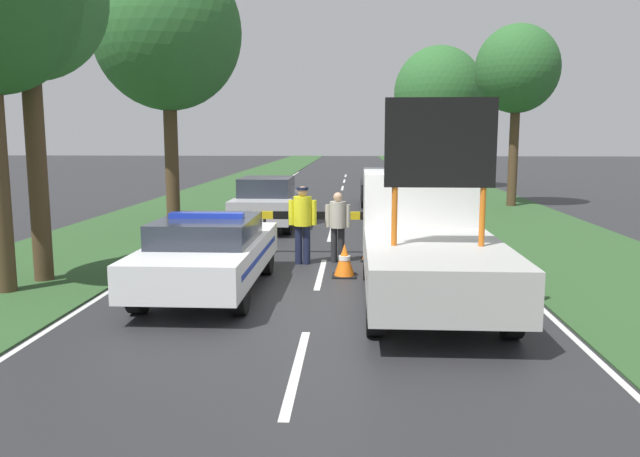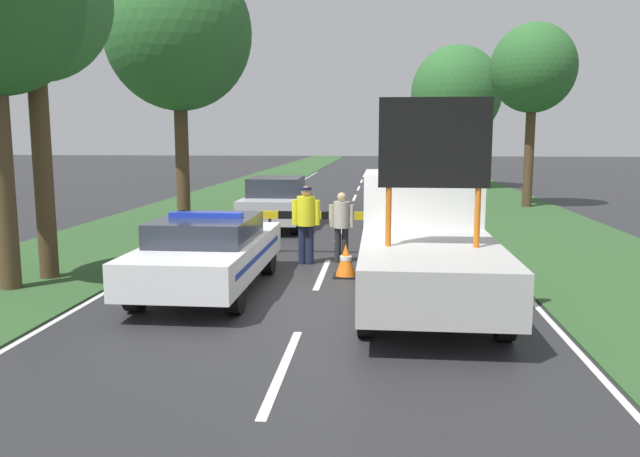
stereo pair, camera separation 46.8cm
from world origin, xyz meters
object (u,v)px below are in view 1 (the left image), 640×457
object	(u,v)px
traffic_cone_near_police	(261,233)
roadside_tree_near_left	(439,94)
queued_car_sedan_black	(383,186)
roadside_tree_near_right	(167,33)
police_car	(209,252)
traffic_cone_centre_front	(372,245)
roadside_tree_mid_right	(517,70)
queued_car_sedan_silver	(267,202)
work_truck	(426,237)
traffic_cone_behind_barrier	(235,245)
traffic_cone_near_truck	(344,260)
police_officer	(303,218)
pedestrian_civilian	(338,221)
road_barrier	(316,219)

from	to	relation	value
traffic_cone_near_police	roadside_tree_near_left	distance (m)	21.02
queued_car_sedan_black	roadside_tree_near_right	bearing A→B (deg)	48.40
police_car	traffic_cone_centre_front	size ratio (longest dim) A/B	7.00
queued_car_sedan_black	roadside_tree_mid_right	world-z (taller)	roadside_tree_mid_right
queued_car_sedan_silver	roadside_tree_near_right	bearing A→B (deg)	12.68
work_truck	roadside_tree_near_left	size ratio (longest dim) A/B	0.73
traffic_cone_near_police	traffic_cone_behind_barrier	xyz separation A→B (m)	(-0.39, -1.60, -0.05)
traffic_cone_centre_front	traffic_cone_near_truck	world-z (taller)	traffic_cone_centre_front
police_car	police_officer	xyz separation A→B (m)	(1.51, 2.59, 0.30)
pedestrian_civilian	roadside_tree_near_right	bearing A→B (deg)	112.23
pedestrian_civilian	roadside_tree_mid_right	bearing A→B (deg)	34.35
police_car	traffic_cone_near_truck	world-z (taller)	police_car
queued_car_sedan_silver	roadside_tree_mid_right	distance (m)	12.19
traffic_cone_centre_front	queued_car_sedan_silver	distance (m)	5.92
police_officer	queued_car_sedan_black	xyz separation A→B (m)	(2.34, 12.47, -0.25)
roadside_tree_near_left	queued_car_sedan_silver	bearing A→B (deg)	-114.46
pedestrian_civilian	roadside_tree_near_left	world-z (taller)	roadside_tree_near_left
traffic_cone_behind_barrier	roadside_tree_mid_right	world-z (taller)	roadside_tree_mid_right
road_barrier	traffic_cone_behind_barrier	distance (m)	2.06
work_truck	traffic_cone_centre_front	size ratio (longest dim) A/B	8.09
police_car	queued_car_sedan_silver	distance (m)	8.12
police_car	roadside_tree_near_left	xyz separation A→B (m)	(7.24, 24.17, 4.43)
queued_car_sedan_black	traffic_cone_behind_barrier	bearing A→B (deg)	70.95
police_car	traffic_cone_behind_barrier	size ratio (longest dim) A/B	8.94
traffic_cone_behind_barrier	roadside_tree_near_right	xyz separation A→B (m)	(-2.69, 4.12, 5.60)
work_truck	traffic_cone_near_truck	xyz separation A→B (m)	(-1.48, 1.53, -0.75)
police_car	queued_car_sedan_black	xyz separation A→B (m)	(3.85, 15.06, 0.04)
traffic_cone_near_police	roadside_tree_mid_right	distance (m)	14.13
police_officer	traffic_cone_near_police	bearing A→B (deg)	-41.83
traffic_cone_near_police	traffic_cone_centre_front	xyz separation A→B (m)	(2.88, -1.85, 0.02)
police_car	pedestrian_civilian	world-z (taller)	pedestrian_civilian
police_officer	queued_car_sedan_black	distance (m)	12.69
pedestrian_civilian	traffic_cone_behind_barrier	size ratio (longest dim) A/B	2.93
road_barrier	traffic_cone_centre_front	xyz separation A→B (m)	(1.32, -0.60, -0.54)
traffic_cone_centre_front	traffic_cone_near_police	bearing A→B (deg)	147.24
work_truck	queued_car_sedan_black	distance (m)	15.22
police_car	roadside_tree_near_left	size ratio (longest dim) A/B	0.63
queued_car_sedan_black	pedestrian_civilian	bearing A→B (deg)	82.72
road_barrier	police_officer	world-z (taller)	police_officer
road_barrier	roadside_tree_mid_right	xyz separation A→B (m)	(7.33, 10.97, 4.58)
traffic_cone_centre_front	roadside_tree_mid_right	bearing A→B (deg)	62.54
police_officer	roadside_tree_near_right	xyz separation A→B (m)	(-4.38, 4.89, 4.82)
queued_car_sedan_black	roadside_tree_near_right	size ratio (longest dim) A/B	0.56
road_barrier	traffic_cone_near_truck	bearing A→B (deg)	-65.74
traffic_cone_centre_front	roadside_tree_near_left	distance (m)	22.00
traffic_cone_centre_front	queued_car_sedan_silver	world-z (taller)	queued_car_sedan_silver
work_truck	road_barrier	size ratio (longest dim) A/B	1.79
traffic_cone_near_police	queued_car_sedan_black	bearing A→B (deg)	70.11
work_truck	police_officer	size ratio (longest dim) A/B	3.22
work_truck	police_car	bearing A→B (deg)	-1.16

